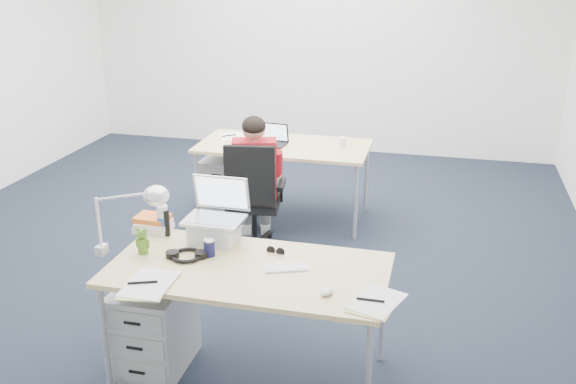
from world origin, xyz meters
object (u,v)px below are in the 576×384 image
(bear_figurine, at_px, (142,241))
(cordless_phone, at_px, (166,223))
(seated_person, at_px, (255,180))
(water_bottle, at_px, (163,218))
(drawer_pedestal_near, at_px, (154,326))
(computer_mouse, at_px, (327,291))
(office_chair, at_px, (254,221))
(can_koozie, at_px, (209,248))
(dark_laptop, at_px, (270,134))
(desk_lamp, at_px, (121,219))
(headphones, at_px, (187,254))
(far_cup, at_px, (342,142))
(wireless_keyboard, at_px, (286,268))
(desk_far, at_px, (284,149))
(book_stack, at_px, (153,223))
(sunglasses, at_px, (276,251))
(desk_near, at_px, (248,275))
(drawer_pedestal_far, at_px, (226,183))
(silver_laptop, at_px, (214,212))

(bear_figurine, xyz_separation_m, cordless_phone, (0.03, 0.27, 0.00))
(seated_person, bearing_deg, water_bottle, -112.15)
(drawer_pedestal_near, height_order, computer_mouse, computer_mouse)
(office_chair, height_order, can_koozie, office_chair)
(dark_laptop, bearing_deg, desk_lamp, -88.58)
(office_chair, xyz_separation_m, water_bottle, (-0.18, -1.35, 0.56))
(headphones, xyz_separation_m, bear_figurine, (-0.28, -0.01, 0.06))
(seated_person, xyz_separation_m, far_cup, (0.63, 0.72, 0.18))
(office_chair, bearing_deg, wireless_keyboard, -75.58)
(office_chair, distance_m, headphones, 1.69)
(desk_far, xyz_separation_m, headphones, (0.04, -2.45, 0.07))
(desk_far, bearing_deg, dark_laptop, -160.52)
(office_chair, xyz_separation_m, cordless_phone, (-0.16, -1.36, 0.53))
(cordless_phone, bearing_deg, can_koozie, -42.42)
(bear_figurine, bearing_deg, office_chair, 59.26)
(book_stack, relative_size, sunglasses, 1.93)
(desk_near, height_order, drawer_pedestal_far, desk_near)
(drawer_pedestal_far, relative_size, bear_figurine, 3.32)
(drawer_pedestal_far, bearing_deg, drawer_pedestal_near, -80.51)
(computer_mouse, relative_size, sunglasses, 0.83)
(cordless_phone, bearing_deg, drawer_pedestal_near, -97.23)
(silver_laptop, xyz_separation_m, desk_lamp, (-0.44, -0.35, 0.05))
(silver_laptop, height_order, bear_figurine, silver_laptop)
(seated_person, xyz_separation_m, sunglasses, (0.62, -1.60, 0.15))
(can_koozie, bearing_deg, desk_lamp, -164.16)
(seated_person, relative_size, drawer_pedestal_far, 2.14)
(desk_near, relative_size, sunglasses, 13.72)
(office_chair, relative_size, water_bottle, 4.40)
(drawer_pedestal_near, height_order, dark_laptop, dark_laptop)
(can_koozie, relative_size, dark_laptop, 0.38)
(headphones, height_order, can_koozie, can_koozie)
(desk_near, relative_size, headphones, 6.40)
(desk_far, bearing_deg, drawer_pedestal_far, 175.87)
(bear_figurine, bearing_deg, silver_laptop, 13.32)
(desk_near, bearing_deg, cordless_phone, 154.98)
(cordless_phone, height_order, desk_lamp, desk_lamp)
(cordless_phone, bearing_deg, seated_person, 72.19)
(headphones, distance_m, far_cup, 2.55)
(drawer_pedestal_near, relative_size, can_koozie, 5.13)
(desk_near, relative_size, dark_laptop, 5.68)
(silver_laptop, bearing_deg, sunglasses, -9.90)
(computer_mouse, xyz_separation_m, bear_figurine, (-1.16, 0.22, 0.07))
(drawer_pedestal_near, distance_m, computer_mouse, 1.20)
(sunglasses, relative_size, desk_lamp, 0.24)
(drawer_pedestal_near, height_order, drawer_pedestal_far, same)
(drawer_pedestal_near, distance_m, dark_laptop, 2.55)
(desk_near, distance_m, can_koozie, 0.30)
(drawer_pedestal_near, xyz_separation_m, desk_lamp, (-0.15, -0.01, 0.70))
(drawer_pedestal_far, relative_size, wireless_keyboard, 2.27)
(can_koozie, height_order, book_stack, can_koozie)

